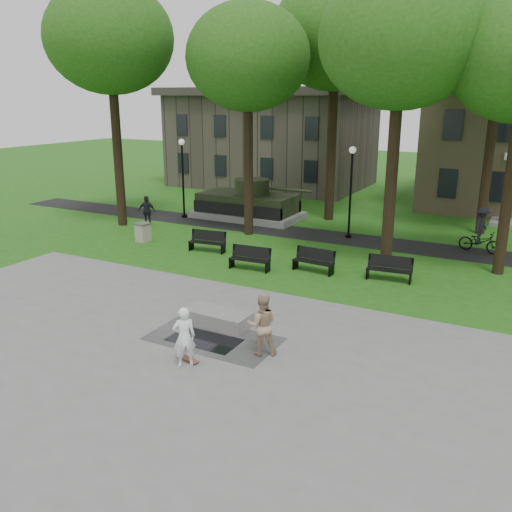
{
  "coord_description": "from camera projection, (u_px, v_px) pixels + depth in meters",
  "views": [
    {
      "loc": [
        9.19,
        -14.36,
        7.15
      ],
      "look_at": [
        0.05,
        2.8,
        1.4
      ],
      "focal_mm": 38.0,
      "sensor_mm": 36.0,
      "label": 1
    }
  ],
  "objects": [
    {
      "name": "ground",
      "position": [
        216.0,
        316.0,
        18.32
      ],
      "size": [
        120.0,
        120.0,
        0.0
      ],
      "primitive_type": "plane",
      "color": "#205614",
      "rests_on": "ground"
    },
    {
      "name": "plaza",
      "position": [
        114.0,
        382.0,
        14.08
      ],
      "size": [
        22.0,
        16.0,
        0.02
      ],
      "primitive_type": "cube",
      "color": "gray",
      "rests_on": "ground"
    },
    {
      "name": "footpath",
      "position": [
        337.0,
        238.0,
        28.47
      ],
      "size": [
        44.0,
        2.6,
        0.01
      ],
      "primitive_type": "cube",
      "color": "black",
      "rests_on": "ground"
    },
    {
      "name": "building_left",
      "position": [
        273.0,
        141.0,
        44.69
      ],
      "size": [
        15.0,
        10.0,
        7.2
      ],
      "primitive_type": "cube",
      "color": "#4C443D",
      "rests_on": "ground"
    },
    {
      "name": "tree_0",
      "position": [
        110.0,
        39.0,
        28.5
      ],
      "size": [
        6.8,
        6.8,
        12.97
      ],
      "color": "black",
      "rests_on": "ground"
    },
    {
      "name": "tree_1",
      "position": [
        248.0,
        58.0,
        26.69
      ],
      "size": [
        6.2,
        6.2,
        11.63
      ],
      "color": "black",
      "rests_on": "ground"
    },
    {
      "name": "tree_2",
      "position": [
        401.0,
        39.0,
        21.29
      ],
      "size": [
        6.6,
        6.6,
        12.16
      ],
      "color": "black",
      "rests_on": "ground"
    },
    {
      "name": "tree_4",
      "position": [
        336.0,
        35.0,
        29.82
      ],
      "size": [
        7.2,
        7.2,
        13.5
      ],
      "color": "black",
      "rests_on": "ground"
    },
    {
      "name": "tree_5",
      "position": [
        502.0,
        43.0,
        26.61
      ],
      "size": [
        6.4,
        6.4,
        12.44
      ],
      "color": "black",
      "rests_on": "ground"
    },
    {
      "name": "lamp_left",
      "position": [
        183.0,
        172.0,
        32.45
      ],
      "size": [
        0.36,
        0.36,
        4.73
      ],
      "color": "black",
      "rests_on": "ground"
    },
    {
      "name": "lamp_mid",
      "position": [
        351.0,
        185.0,
        27.71
      ],
      "size": [
        0.36,
        0.36,
        4.73
      ],
      "color": "black",
      "rests_on": "ground"
    },
    {
      "name": "tank_monument",
      "position": [
        248.0,
        204.0,
        32.84
      ],
      "size": [
        7.45,
        3.4,
        2.4
      ],
      "color": "gray",
      "rests_on": "ground"
    },
    {
      "name": "puddle",
      "position": [
        204.0,
        340.0,
        16.48
      ],
      "size": [
        2.2,
        1.2,
        0.0
      ],
      "primitive_type": "cube",
      "color": "black",
      "rests_on": "plaza"
    },
    {
      "name": "concrete_block",
      "position": [
        218.0,
        317.0,
        17.59
      ],
      "size": [
        2.23,
        1.07,
        0.45
      ],
      "primitive_type": "cube",
      "rotation": [
        0.0,
        0.0,
        -0.03
      ],
      "color": "gray",
      "rests_on": "plaza"
    },
    {
      "name": "skateboard",
      "position": [
        188.0,
        359.0,
        15.2
      ],
      "size": [
        0.81,
        0.38,
        0.07
      ],
      "primitive_type": "cube",
      "rotation": [
        0.0,
        0.0,
        -0.25
      ],
      "color": "brown",
      "rests_on": "plaza"
    },
    {
      "name": "skateboarder",
      "position": [
        184.0,
        337.0,
        14.67
      ],
      "size": [
        0.74,
        0.73,
        1.72
      ],
      "primitive_type": "imported",
      "rotation": [
        0.0,
        0.0,
        3.92
      ],
      "color": "white",
      "rests_on": "plaza"
    },
    {
      "name": "friend_watching",
      "position": [
        262.0,
        325.0,
        15.35
      ],
      "size": [
        1.11,
        1.05,
        1.81
      ],
      "primitive_type": "imported",
      "rotation": [
        0.0,
        0.0,
        3.69
      ],
      "color": "tan",
      "rests_on": "plaza"
    },
    {
      "name": "pedestrian_walker",
      "position": [
        147.0,
        211.0,
        30.71
      ],
      "size": [
        1.11,
        0.67,
        1.77
      ],
      "primitive_type": "imported",
      "rotation": [
        0.0,
        0.0,
        0.25
      ],
      "color": "black",
      "rests_on": "ground"
    },
    {
      "name": "cyclist",
      "position": [
        481.0,
        234.0,
        25.6
      ],
      "size": [
        2.06,
        1.21,
        2.17
      ],
      "rotation": [
        0.0,
        0.0,
        1.38
      ],
      "color": "black",
      "rests_on": "ground"
    },
    {
      "name": "park_bench_0",
      "position": [
        208.0,
        241.0,
        25.84
      ],
      "size": [
        1.84,
        0.73,
        1.0
      ],
      "rotation": [
        0.0,
        0.0,
        0.12
      ],
      "color": "black",
      "rests_on": "ground"
    },
    {
      "name": "park_bench_1",
      "position": [
        251.0,
        258.0,
        23.14
      ],
      "size": [
        1.83,
        0.64,
        1.0
      ],
      "rotation": [
        0.0,
        0.0,
        0.07
      ],
      "color": "black",
      "rests_on": "ground"
    },
    {
      "name": "park_bench_2",
      "position": [
        314.0,
        260.0,
        22.84
      ],
      "size": [
        1.83,
        0.68,
        1.0
      ],
      "rotation": [
        0.0,
        0.0,
        -0.09
      ],
      "color": "black",
      "rests_on": "ground"
    },
    {
      "name": "park_bench_3",
      "position": [
        390.0,
        268.0,
        21.76
      ],
      "size": [
        1.83,
        0.68,
        1.0
      ],
      "rotation": [
        0.0,
        0.0,
        0.09
      ],
      "color": "black",
      "rests_on": "ground"
    },
    {
      "name": "trash_bin",
      "position": [
        143.0,
        232.0,
        27.64
      ],
      "size": [
        0.73,
        0.73,
        0.96
      ],
      "rotation": [
        0.0,
        0.0,
        -0.12
      ],
      "color": "#AAA68C",
      "rests_on": "ground"
    }
  ]
}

